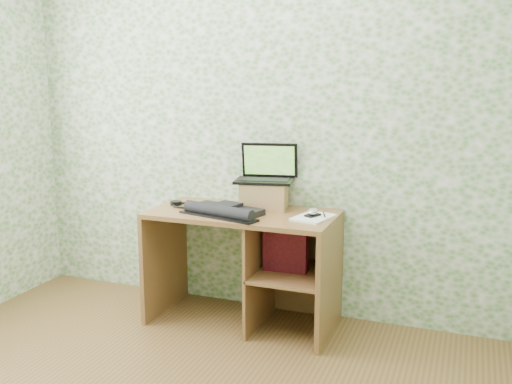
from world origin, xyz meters
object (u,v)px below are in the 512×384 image
at_px(riser, 264,195).
at_px(keyboard, 223,210).
at_px(desk, 255,252).
at_px(laptop, 266,172).
at_px(notepad, 313,217).

bearing_deg(riser, keyboard, -125.51).
bearing_deg(desk, riser, 81.27).
xyz_separation_m(desk, laptop, (0.02, 0.16, 0.50)).
distance_m(riser, notepad, 0.41).
xyz_separation_m(desk, riser, (0.02, 0.12, 0.36)).
relative_size(desk, laptop, 2.90).
distance_m(riser, keyboard, 0.32).
bearing_deg(desk, notepad, -5.15).
bearing_deg(notepad, laptop, 166.78).
xyz_separation_m(desk, notepad, (0.39, -0.04, 0.28)).
bearing_deg(riser, laptop, 90.00).
xyz_separation_m(desk, keyboard, (-0.16, -0.14, 0.30)).
height_order(desk, notepad, notepad).
relative_size(desk, riser, 4.08).
bearing_deg(riser, notepad, -21.86).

